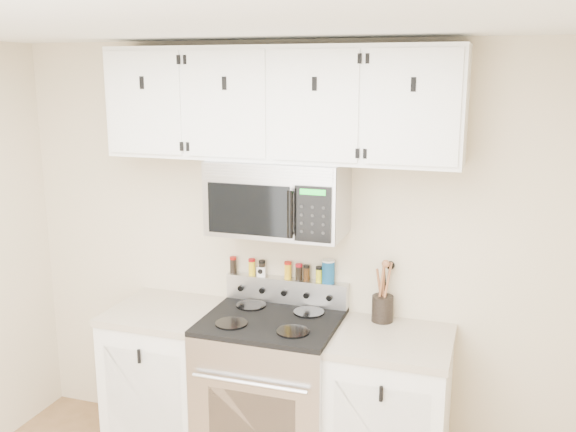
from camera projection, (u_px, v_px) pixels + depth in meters
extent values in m
cube|color=beige|center=(289.00, 253.00, 3.88)|extent=(3.50, 0.01, 2.50)
cube|color=white|center=(113.00, 15.00, 1.98)|extent=(3.50, 3.50, 0.01)
cube|color=#B7B7BA|center=(271.00, 397.00, 3.75)|extent=(0.76, 0.65, 0.92)
cube|color=black|center=(252.00, 426.00, 3.46)|extent=(0.50, 0.02, 0.40)
cube|color=black|center=(271.00, 321.00, 3.65)|extent=(0.76, 0.65, 0.03)
cube|color=#B7B7BA|center=(287.00, 290.00, 3.89)|extent=(0.76, 0.08, 0.15)
cylinder|color=black|center=(231.00, 324.00, 3.56)|extent=(0.18, 0.18, 0.01)
cylinder|color=black|center=(293.00, 332.00, 3.45)|extent=(0.18, 0.18, 0.01)
cylinder|color=black|center=(251.00, 305.00, 3.84)|extent=(0.18, 0.18, 0.01)
cylinder|color=black|center=(309.00, 312.00, 3.73)|extent=(0.18, 0.18, 0.01)
cube|color=white|center=(169.00, 381.00, 3.99)|extent=(0.62, 0.60, 0.88)
cube|color=gray|center=(166.00, 311.00, 3.89)|extent=(0.64, 0.62, 0.04)
cube|color=white|center=(389.00, 417.00, 3.57)|extent=(0.62, 0.60, 0.88)
cube|color=gray|center=(392.00, 341.00, 3.47)|extent=(0.64, 0.62, 0.04)
cube|color=#9E9EA3|center=(278.00, 197.00, 3.62)|extent=(0.76, 0.38, 0.42)
cube|color=#B7B7BA|center=(266.00, 172.00, 3.40)|extent=(0.73, 0.01, 0.08)
cube|color=black|center=(248.00, 210.00, 3.48)|extent=(0.47, 0.01, 0.28)
cube|color=black|center=(313.00, 214.00, 3.37)|extent=(0.20, 0.01, 0.30)
cylinder|color=black|center=(290.00, 214.00, 3.37)|extent=(0.03, 0.03, 0.26)
cube|color=white|center=(280.00, 104.00, 3.53)|extent=(2.00, 0.33, 0.62)
cube|color=white|center=(144.00, 103.00, 3.60)|extent=(0.46, 0.01, 0.57)
cube|color=black|center=(142.00, 83.00, 3.57)|extent=(0.02, 0.01, 0.07)
cube|color=white|center=(225.00, 104.00, 3.45)|extent=(0.46, 0.01, 0.57)
cube|color=black|center=(224.00, 83.00, 3.41)|extent=(0.03, 0.01, 0.07)
cube|color=white|center=(315.00, 106.00, 3.29)|extent=(0.46, 0.01, 0.57)
cube|color=black|center=(314.00, 84.00, 3.26)|extent=(0.03, 0.01, 0.07)
cube|color=white|center=(413.00, 108.00, 3.14)|extent=(0.46, 0.01, 0.57)
cube|color=black|center=(413.00, 84.00, 3.11)|extent=(0.02, 0.01, 0.07)
cylinder|color=black|center=(382.00, 309.00, 3.67)|extent=(0.12, 0.12, 0.15)
cylinder|color=brown|center=(383.00, 289.00, 3.65)|extent=(0.01, 0.01, 0.28)
cylinder|color=brown|center=(386.00, 288.00, 3.63)|extent=(0.01, 0.01, 0.31)
cylinder|color=brown|center=(380.00, 290.00, 3.66)|extent=(0.01, 0.01, 0.26)
cylinder|color=black|center=(385.00, 289.00, 3.66)|extent=(0.01, 0.01, 0.27)
cylinder|color=brown|center=(381.00, 289.00, 3.63)|extent=(0.01, 0.01, 0.29)
cube|color=white|center=(261.00, 271.00, 3.92)|extent=(0.06, 0.05, 0.06)
cylinder|color=navy|center=(328.00, 272.00, 3.78)|extent=(0.08, 0.08, 0.13)
cylinder|color=white|center=(328.00, 261.00, 3.77)|extent=(0.08, 0.08, 0.01)
cylinder|color=black|center=(233.00, 266.00, 3.97)|extent=(0.04, 0.04, 0.09)
cylinder|color=#9A100B|center=(233.00, 258.00, 3.96)|extent=(0.04, 0.04, 0.02)
cylinder|color=yellow|center=(252.00, 268.00, 3.94)|extent=(0.04, 0.04, 0.09)
cylinder|color=#AB0D10|center=(252.00, 260.00, 3.92)|extent=(0.04, 0.04, 0.02)
cylinder|color=black|center=(262.00, 269.00, 3.92)|extent=(0.04, 0.04, 0.08)
cylinder|color=black|center=(262.00, 262.00, 3.90)|extent=(0.04, 0.04, 0.02)
cylinder|color=gold|center=(288.00, 271.00, 3.86)|extent=(0.04, 0.04, 0.09)
cylinder|color=#B5180D|center=(288.00, 263.00, 3.85)|extent=(0.04, 0.04, 0.02)
cylinder|color=black|center=(299.00, 273.00, 3.84)|extent=(0.04, 0.04, 0.08)
cylinder|color=#AC0D1A|center=(299.00, 265.00, 3.83)|extent=(0.04, 0.04, 0.02)
cylinder|color=#3E240F|center=(307.00, 274.00, 3.83)|extent=(0.04, 0.04, 0.08)
cylinder|color=black|center=(307.00, 266.00, 3.82)|extent=(0.04, 0.04, 0.02)
cylinder|color=yellow|center=(319.00, 276.00, 3.81)|extent=(0.04, 0.04, 0.08)
cylinder|color=black|center=(319.00, 268.00, 3.80)|extent=(0.04, 0.04, 0.02)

